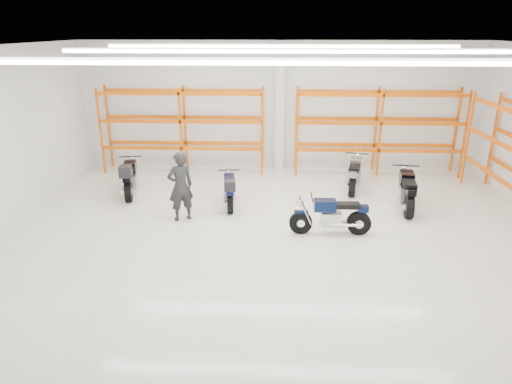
{
  "coord_description": "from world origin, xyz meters",
  "views": [
    {
      "loc": [
        -0.1,
        -10.22,
        4.89
      ],
      "look_at": [
        -0.59,
        0.5,
        1.01
      ],
      "focal_mm": 32.0,
      "sensor_mm": 36.0,
      "label": 1
    }
  ],
  "objects_px": {
    "motorcycle_main": "(334,217)",
    "standing_man": "(181,186)",
    "motorcycle_back_a": "(130,178)",
    "motorcycle_back_c": "(354,175)",
    "structural_column": "(280,108)",
    "motorcycle_back_d": "(407,191)",
    "motorcycle_back_b": "(229,191)"
  },
  "relations": [
    {
      "from": "motorcycle_main",
      "to": "standing_man",
      "type": "xyz_separation_m",
      "value": [
        -3.97,
        0.74,
        0.48
      ]
    },
    {
      "from": "motorcycle_back_a",
      "to": "motorcycle_back_c",
      "type": "bearing_deg",
      "value": 6.78
    },
    {
      "from": "structural_column",
      "to": "motorcycle_back_d",
      "type": "bearing_deg",
      "value": -45.72
    },
    {
      "from": "motorcycle_back_a",
      "to": "standing_man",
      "type": "relative_size",
      "value": 1.19
    },
    {
      "from": "motorcycle_back_b",
      "to": "structural_column",
      "type": "distance_m",
      "value": 4.41
    },
    {
      "from": "motorcycle_main",
      "to": "structural_column",
      "type": "bearing_deg",
      "value": 103.83
    },
    {
      "from": "motorcycle_back_b",
      "to": "structural_column",
      "type": "bearing_deg",
      "value": 69.3
    },
    {
      "from": "motorcycle_main",
      "to": "structural_column",
      "type": "xyz_separation_m",
      "value": [
        -1.36,
        5.52,
        1.78
      ]
    },
    {
      "from": "motorcycle_main",
      "to": "motorcycle_back_a",
      "type": "xyz_separation_m",
      "value": [
        -5.94,
        2.56,
        0.09
      ]
    },
    {
      "from": "motorcycle_back_b",
      "to": "motorcycle_back_d",
      "type": "bearing_deg",
      "value": 0.85
    },
    {
      "from": "motorcycle_back_b",
      "to": "motorcycle_back_d",
      "type": "relative_size",
      "value": 0.87
    },
    {
      "from": "motorcycle_back_d",
      "to": "standing_man",
      "type": "xyz_separation_m",
      "value": [
        -6.23,
        -1.07,
        0.42
      ]
    },
    {
      "from": "motorcycle_main",
      "to": "motorcycle_back_d",
      "type": "xyz_separation_m",
      "value": [
        2.25,
        1.82,
        0.05
      ]
    },
    {
      "from": "motorcycle_main",
      "to": "motorcycle_back_d",
      "type": "bearing_deg",
      "value": 38.89
    },
    {
      "from": "motorcycle_back_a",
      "to": "structural_column",
      "type": "height_order",
      "value": "structural_column"
    },
    {
      "from": "motorcycle_main",
      "to": "motorcycle_back_a",
      "type": "distance_m",
      "value": 6.47
    },
    {
      "from": "motorcycle_back_c",
      "to": "motorcycle_back_b",
      "type": "bearing_deg",
      "value": -156.68
    },
    {
      "from": "motorcycle_back_d",
      "to": "standing_man",
      "type": "height_order",
      "value": "standing_man"
    },
    {
      "from": "motorcycle_main",
      "to": "motorcycle_back_a",
      "type": "height_order",
      "value": "motorcycle_back_a"
    },
    {
      "from": "motorcycle_back_b",
      "to": "motorcycle_back_a",
      "type": "bearing_deg",
      "value": 165.51
    },
    {
      "from": "motorcycle_back_b",
      "to": "motorcycle_back_d",
      "type": "distance_m",
      "value": 5.04
    },
    {
      "from": "motorcycle_main",
      "to": "structural_column",
      "type": "relative_size",
      "value": 0.45
    },
    {
      "from": "motorcycle_back_c",
      "to": "motorcycle_back_d",
      "type": "relative_size",
      "value": 0.94
    },
    {
      "from": "motorcycle_back_c",
      "to": "motorcycle_main",
      "type": "bearing_deg",
      "value": -106.9
    },
    {
      "from": "motorcycle_main",
      "to": "standing_man",
      "type": "distance_m",
      "value": 4.07
    },
    {
      "from": "standing_man",
      "to": "structural_column",
      "type": "bearing_deg",
      "value": -148.69
    },
    {
      "from": "motorcycle_back_b",
      "to": "structural_column",
      "type": "relative_size",
      "value": 0.44
    },
    {
      "from": "standing_man",
      "to": "structural_column",
      "type": "height_order",
      "value": "structural_column"
    },
    {
      "from": "motorcycle_back_a",
      "to": "structural_column",
      "type": "distance_m",
      "value": 5.71
    },
    {
      "from": "motorcycle_main",
      "to": "motorcycle_back_a",
      "type": "bearing_deg",
      "value": 156.72
    },
    {
      "from": "motorcycle_back_d",
      "to": "motorcycle_back_c",
      "type": "bearing_deg",
      "value": 127.93
    },
    {
      "from": "motorcycle_back_c",
      "to": "standing_man",
      "type": "height_order",
      "value": "standing_man"
    }
  ]
}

